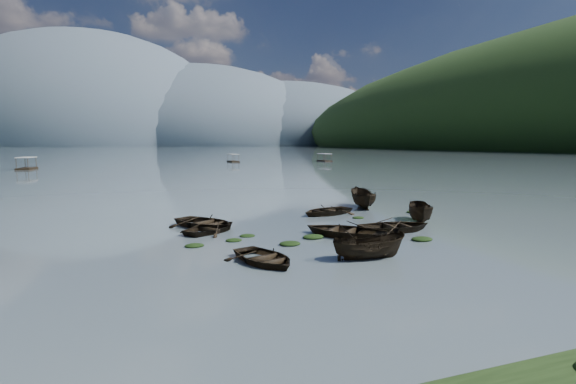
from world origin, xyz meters
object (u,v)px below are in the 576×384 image
object	(u,v)px
rowboat_0	(264,263)
pontoon_left	(27,169)
pontoon_centre	(233,162)
rowboat_3	(344,236)

from	to	relation	value
rowboat_0	pontoon_left	world-z (taller)	pontoon_left
rowboat_0	pontoon_centre	size ratio (longest dim) A/B	0.72
pontoon_centre	rowboat_0	bearing A→B (deg)	-104.97
rowboat_3	rowboat_0	bearing A→B (deg)	-6.77
rowboat_3	pontoon_centre	world-z (taller)	pontoon_centre
rowboat_3	pontoon_centre	xyz separation A→B (m)	(18.32, 104.46, 0.00)
rowboat_0	pontoon_centre	distance (m)	111.41
rowboat_0	pontoon_centre	bearing A→B (deg)	62.74
pontoon_left	rowboat_3	bearing A→B (deg)	-63.13
rowboat_3	pontoon_left	world-z (taller)	pontoon_left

